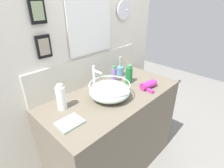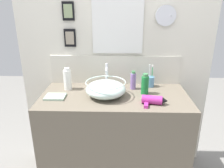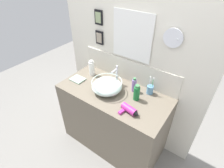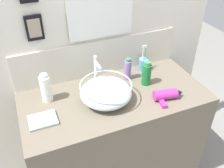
{
  "view_description": "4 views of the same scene",
  "coord_description": "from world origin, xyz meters",
  "px_view_note": "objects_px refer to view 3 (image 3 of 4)",
  "views": [
    {
      "loc": [
        -0.94,
        -0.88,
        1.6
      ],
      "look_at": [
        -0.02,
        0.0,
        0.96
      ],
      "focal_mm": 28.0,
      "sensor_mm": 36.0,
      "label": 1
    },
    {
      "loc": [
        0.03,
        -1.67,
        1.58
      ],
      "look_at": [
        -0.02,
        0.0,
        0.96
      ],
      "focal_mm": 35.0,
      "sensor_mm": 36.0,
      "label": 2
    },
    {
      "loc": [
        0.85,
        -1.2,
        2.05
      ],
      "look_at": [
        -0.02,
        0.0,
        0.96
      ],
      "focal_mm": 28.0,
      "sensor_mm": 36.0,
      "label": 3
    },
    {
      "loc": [
        -0.51,
        -1.19,
        1.87
      ],
      "look_at": [
        -0.02,
        0.0,
        0.96
      ],
      "focal_mm": 40.0,
      "sensor_mm": 36.0,
      "label": 4
    }
  ],
  "objects_px": {
    "glass_bowl_sink": "(107,86)",
    "faucet": "(116,74)",
    "spray_bottle": "(134,85)",
    "soap_dispenser": "(92,68)",
    "lotion_bottle": "(137,93)",
    "toothbrush_cup": "(150,89)",
    "hand_towel": "(78,79)",
    "hair_drier": "(130,110)"
  },
  "relations": [
    {
      "from": "glass_bowl_sink",
      "to": "hair_drier",
      "type": "xyz_separation_m",
      "value": [
        0.37,
        -0.14,
        -0.03
      ]
    },
    {
      "from": "spray_bottle",
      "to": "hand_towel",
      "type": "height_order",
      "value": "spray_bottle"
    },
    {
      "from": "glass_bowl_sink",
      "to": "spray_bottle",
      "type": "xyz_separation_m",
      "value": [
        0.23,
        0.17,
        0.01
      ]
    },
    {
      "from": "faucet",
      "to": "hair_drier",
      "type": "xyz_separation_m",
      "value": [
        0.37,
        -0.31,
        -0.1
      ]
    },
    {
      "from": "glass_bowl_sink",
      "to": "soap_dispenser",
      "type": "relative_size",
      "value": 1.67
    },
    {
      "from": "hand_towel",
      "to": "glass_bowl_sink",
      "type": "bearing_deg",
      "value": 5.45
    },
    {
      "from": "hair_drier",
      "to": "hand_towel",
      "type": "bearing_deg",
      "value": 172.89
    },
    {
      "from": "soap_dispenser",
      "to": "hand_towel",
      "type": "height_order",
      "value": "soap_dispenser"
    },
    {
      "from": "glass_bowl_sink",
      "to": "lotion_bottle",
      "type": "xyz_separation_m",
      "value": [
        0.33,
        0.07,
        0.02
      ]
    },
    {
      "from": "spray_bottle",
      "to": "lotion_bottle",
      "type": "height_order",
      "value": "lotion_bottle"
    },
    {
      "from": "hair_drier",
      "to": "lotion_bottle",
      "type": "height_order",
      "value": "lotion_bottle"
    },
    {
      "from": "soap_dispenser",
      "to": "spray_bottle",
      "type": "xyz_separation_m",
      "value": [
        0.58,
        0.02,
        -0.02
      ]
    },
    {
      "from": "soap_dispenser",
      "to": "lotion_bottle",
      "type": "xyz_separation_m",
      "value": [
        0.67,
        -0.08,
        -0.01
      ]
    },
    {
      "from": "spray_bottle",
      "to": "hand_towel",
      "type": "distance_m",
      "value": 0.68
    },
    {
      "from": "toothbrush_cup",
      "to": "hand_towel",
      "type": "bearing_deg",
      "value": -161.12
    },
    {
      "from": "glass_bowl_sink",
      "to": "faucet",
      "type": "xyz_separation_m",
      "value": [
        0.0,
        0.17,
        0.06
      ]
    },
    {
      "from": "glass_bowl_sink",
      "to": "soap_dispenser",
      "type": "height_order",
      "value": "soap_dispenser"
    },
    {
      "from": "soap_dispenser",
      "to": "toothbrush_cup",
      "type": "bearing_deg",
      "value": 6.73
    },
    {
      "from": "spray_bottle",
      "to": "hair_drier",
      "type": "bearing_deg",
      "value": -66.1
    },
    {
      "from": "glass_bowl_sink",
      "to": "toothbrush_cup",
      "type": "height_order",
      "value": "toothbrush_cup"
    },
    {
      "from": "glass_bowl_sink",
      "to": "hair_drier",
      "type": "height_order",
      "value": "glass_bowl_sink"
    },
    {
      "from": "glass_bowl_sink",
      "to": "hair_drier",
      "type": "relative_size",
      "value": 1.62
    },
    {
      "from": "soap_dispenser",
      "to": "spray_bottle",
      "type": "relative_size",
      "value": 1.19
    },
    {
      "from": "toothbrush_cup",
      "to": "soap_dispenser",
      "type": "distance_m",
      "value": 0.75
    },
    {
      "from": "hair_drier",
      "to": "soap_dispenser",
      "type": "distance_m",
      "value": 0.77
    },
    {
      "from": "soap_dispenser",
      "to": "hand_towel",
      "type": "distance_m",
      "value": 0.22
    },
    {
      "from": "spray_bottle",
      "to": "faucet",
      "type": "bearing_deg",
      "value": -179.83
    },
    {
      "from": "faucet",
      "to": "soap_dispenser",
      "type": "relative_size",
      "value": 1.16
    },
    {
      "from": "glass_bowl_sink",
      "to": "hand_towel",
      "type": "bearing_deg",
      "value": -174.55
    },
    {
      "from": "hair_drier",
      "to": "hand_towel",
      "type": "xyz_separation_m",
      "value": [
        -0.78,
        0.1,
        -0.02
      ]
    },
    {
      "from": "faucet",
      "to": "toothbrush_cup",
      "type": "xyz_separation_m",
      "value": [
        0.39,
        0.06,
        -0.08
      ]
    },
    {
      "from": "hand_towel",
      "to": "hair_drier",
      "type": "bearing_deg",
      "value": -7.11
    },
    {
      "from": "hair_drier",
      "to": "soap_dispenser",
      "type": "height_order",
      "value": "soap_dispenser"
    },
    {
      "from": "spray_bottle",
      "to": "lotion_bottle",
      "type": "xyz_separation_m",
      "value": [
        0.09,
        -0.11,
        0.01
      ]
    },
    {
      "from": "lotion_bottle",
      "to": "hand_towel",
      "type": "relative_size",
      "value": 1.1
    },
    {
      "from": "glass_bowl_sink",
      "to": "spray_bottle",
      "type": "distance_m",
      "value": 0.29
    },
    {
      "from": "toothbrush_cup",
      "to": "lotion_bottle",
      "type": "relative_size",
      "value": 1.2
    },
    {
      "from": "lotion_bottle",
      "to": "hair_drier",
      "type": "bearing_deg",
      "value": -77.32
    },
    {
      "from": "spray_bottle",
      "to": "hand_towel",
      "type": "bearing_deg",
      "value": -161.75
    },
    {
      "from": "glass_bowl_sink",
      "to": "soap_dispenser",
      "type": "distance_m",
      "value": 0.38
    },
    {
      "from": "hair_drier",
      "to": "spray_bottle",
      "type": "relative_size",
      "value": 1.23
    },
    {
      "from": "faucet",
      "to": "toothbrush_cup",
      "type": "relative_size",
      "value": 1.08
    }
  ]
}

